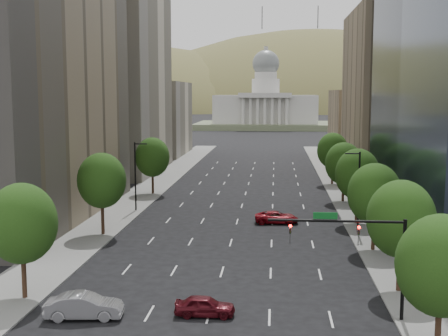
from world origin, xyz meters
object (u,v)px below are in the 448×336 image
(traffic_signal, at_px, (366,246))
(capitol, at_px, (265,109))
(car_maroon, at_px, (205,306))
(car_red_far, at_px, (277,217))
(car_silver, at_px, (84,306))

(traffic_signal, relative_size, capitol, 0.15)
(car_maroon, distance_m, car_red_far, 30.07)
(car_silver, distance_m, car_red_far, 33.47)
(car_silver, bearing_deg, capitol, -8.72)
(capitol, relative_size, car_silver, 11.48)
(car_maroon, relative_size, car_red_far, 0.81)
(car_maroon, bearing_deg, car_red_far, -10.88)
(capitol, distance_m, car_red_far, 190.39)
(capitol, distance_m, car_maroon, 219.96)
(car_red_far, bearing_deg, capitol, -2.45)
(capitol, bearing_deg, car_red_far, -88.59)
(capitol, bearing_deg, car_silver, -92.17)
(car_red_far, bearing_deg, car_silver, 153.15)
(car_maroon, bearing_deg, capitol, -1.46)
(traffic_signal, relative_size, car_silver, 1.74)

